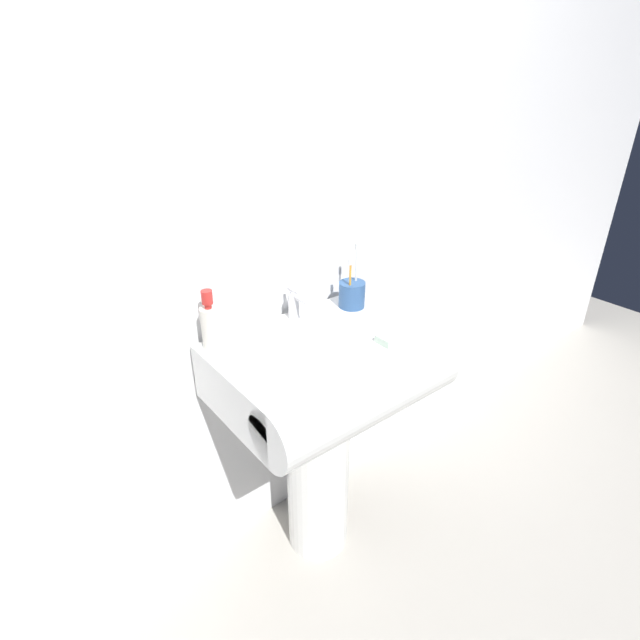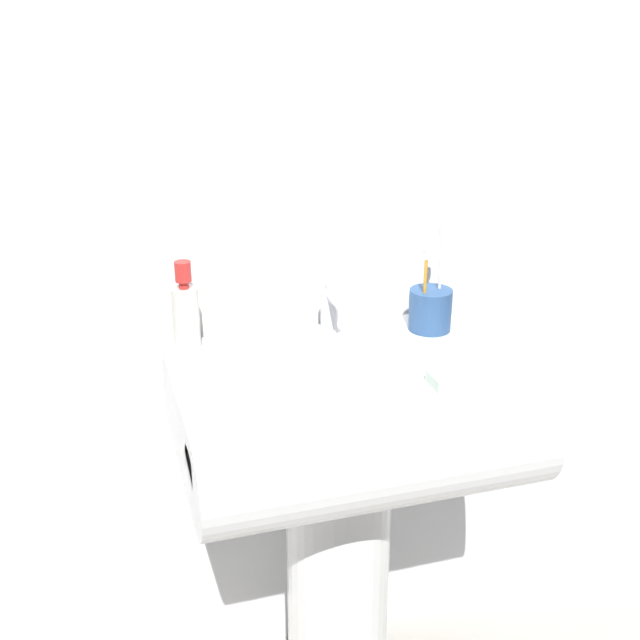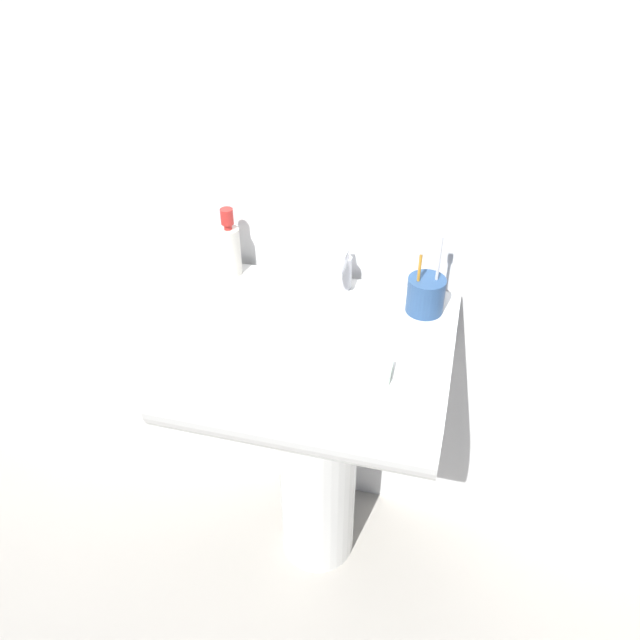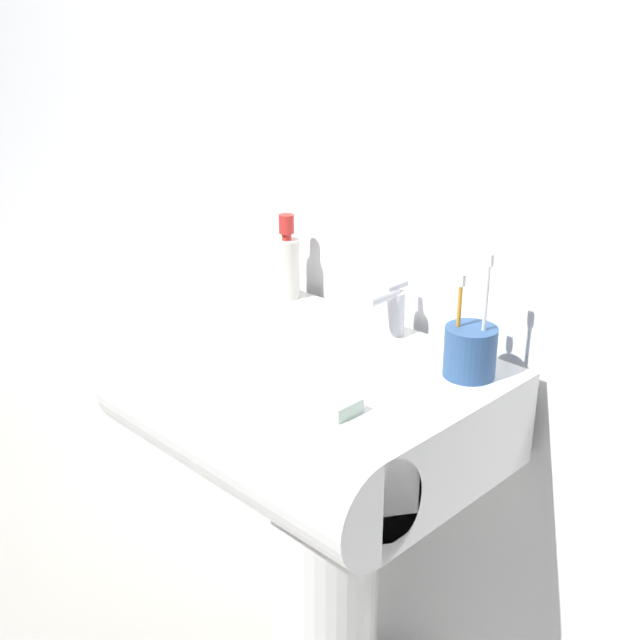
{
  "view_description": "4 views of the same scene",
  "coord_description": "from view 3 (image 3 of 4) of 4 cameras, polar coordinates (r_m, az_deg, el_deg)",
  "views": [
    {
      "loc": [
        -0.8,
        -1.03,
        1.62
      ],
      "look_at": [
        -0.0,
        -0.01,
        0.94
      ],
      "focal_mm": 28.0,
      "sensor_mm": 36.0,
      "label": 1
    },
    {
      "loc": [
        -0.44,
        -1.33,
        1.52
      ],
      "look_at": [
        -0.03,
        0.03,
        0.95
      ],
      "focal_mm": 45.0,
      "sensor_mm": 36.0,
      "label": 2
    },
    {
      "loc": [
        0.29,
        -1.13,
        1.74
      ],
      "look_at": [
        0.01,
        -0.02,
        0.89
      ],
      "focal_mm": 35.0,
      "sensor_mm": 36.0,
      "label": 3
    },
    {
      "loc": [
        0.93,
        -0.95,
        1.47
      ],
      "look_at": [
        0.01,
        -0.03,
        0.95
      ],
      "focal_mm": 45.0,
      "sensor_mm": 36.0,
      "label": 4
    }
  ],
  "objects": [
    {
      "name": "ground_plane",
      "position": [
        2.1,
        -0.18,
        -19.57
      ],
      "size": [
        6.0,
        6.0,
        0.0
      ],
      "primitive_type": "plane",
      "color": "#ADA89E",
      "rests_on": "ground"
    },
    {
      "name": "wall_back",
      "position": [
        1.51,
        2.18,
        15.56
      ],
      "size": [
        5.0,
        0.05,
        2.4
      ],
      "primitive_type": "cube",
      "color": "white",
      "rests_on": "ground"
    },
    {
      "name": "sink_pedestal",
      "position": [
        1.82,
        -0.2,
        -13.53
      ],
      "size": [
        0.22,
        0.22,
        0.69
      ],
      "primitive_type": "cylinder",
      "color": "white",
      "rests_on": "ground"
    },
    {
      "name": "sink_basin",
      "position": [
        1.47,
        -0.85,
        -4.44
      ],
      "size": [
        0.64,
        0.5,
        0.18
      ],
      "color": "white",
      "rests_on": "sink_pedestal"
    },
    {
      "name": "faucet",
      "position": [
        1.54,
        2.18,
        4.56
      ],
      "size": [
        0.04,
        0.11,
        0.1
      ],
      "color": "silver",
      "rests_on": "sink_basin"
    },
    {
      "name": "toothbrush_cup",
      "position": [
        1.49,
        9.64,
        2.33
      ],
      "size": [
        0.09,
        0.09,
        0.22
      ],
      "color": "#2D5184",
      "rests_on": "sink_basin"
    },
    {
      "name": "soap_bottle",
      "position": [
        1.61,
        -8.23,
        6.56
      ],
      "size": [
        0.05,
        0.05,
        0.18
      ],
      "color": "silver",
      "rests_on": "sink_basin"
    },
    {
      "name": "bar_soap",
      "position": [
        1.32,
        5.05,
        -4.53
      ],
      "size": [
        0.07,
        0.06,
        0.02
      ],
      "primitive_type": "cube",
      "color": "silver",
      "rests_on": "sink_basin"
    }
  ]
}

